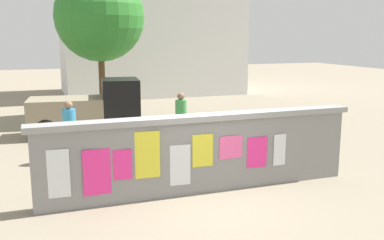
{
  "coord_description": "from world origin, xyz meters",
  "views": [
    {
      "loc": [
        -3.17,
        -8.2,
        3.26
      ],
      "look_at": [
        0.8,
        2.85,
        0.98
      ],
      "focal_mm": 40.45,
      "sensor_mm": 36.0,
      "label": 1
    }
  ],
  "objects_px": {
    "bicycle_near": "(243,133)",
    "person_bystander": "(69,125)",
    "person_walking": "(181,114)",
    "auto_rickshaw_truck": "(91,108)",
    "motorcycle": "(154,146)",
    "tree_roadside": "(100,17)",
    "bicycle_far": "(285,151)"
  },
  "relations": [
    {
      "from": "bicycle_near",
      "to": "tree_roadside",
      "type": "xyz_separation_m",
      "value": [
        -3.34,
        5.99,
        3.64
      ]
    },
    {
      "from": "person_bystander",
      "to": "auto_rickshaw_truck",
      "type": "bearing_deg",
      "value": 73.52
    },
    {
      "from": "person_bystander",
      "to": "tree_roadside",
      "type": "bearing_deg",
      "value": 73.99
    },
    {
      "from": "person_walking",
      "to": "bicycle_near",
      "type": "bearing_deg",
      "value": -15.1
    },
    {
      "from": "tree_roadside",
      "to": "motorcycle",
      "type": "bearing_deg",
      "value": -87.62
    },
    {
      "from": "bicycle_near",
      "to": "person_bystander",
      "type": "bearing_deg",
      "value": -179.09
    },
    {
      "from": "motorcycle",
      "to": "tree_roadside",
      "type": "xyz_separation_m",
      "value": [
        -0.29,
        6.98,
        3.54
      ]
    },
    {
      "from": "motorcycle",
      "to": "tree_roadside",
      "type": "height_order",
      "value": "tree_roadside"
    },
    {
      "from": "person_walking",
      "to": "person_bystander",
      "type": "relative_size",
      "value": 1.0
    },
    {
      "from": "auto_rickshaw_truck",
      "to": "person_walking",
      "type": "bearing_deg",
      "value": -47.43
    },
    {
      "from": "auto_rickshaw_truck",
      "to": "tree_roadside",
      "type": "relative_size",
      "value": 0.65
    },
    {
      "from": "motorcycle",
      "to": "person_walking",
      "type": "xyz_separation_m",
      "value": [
        1.23,
        1.48,
        0.52
      ]
    },
    {
      "from": "bicycle_far",
      "to": "tree_roadside",
      "type": "height_order",
      "value": "tree_roadside"
    },
    {
      "from": "bicycle_near",
      "to": "tree_roadside",
      "type": "relative_size",
      "value": 0.29
    },
    {
      "from": "auto_rickshaw_truck",
      "to": "bicycle_far",
      "type": "distance_m",
      "value": 6.83
    },
    {
      "from": "bicycle_near",
      "to": "person_walking",
      "type": "bearing_deg",
      "value": 164.9
    },
    {
      "from": "motorcycle",
      "to": "person_walking",
      "type": "relative_size",
      "value": 1.17
    },
    {
      "from": "motorcycle",
      "to": "bicycle_near",
      "type": "bearing_deg",
      "value": 17.99
    },
    {
      "from": "person_walking",
      "to": "auto_rickshaw_truck",
      "type": "bearing_deg",
      "value": 132.57
    },
    {
      "from": "bicycle_near",
      "to": "tree_roadside",
      "type": "distance_m",
      "value": 7.76
    },
    {
      "from": "motorcycle",
      "to": "tree_roadside",
      "type": "bearing_deg",
      "value": 92.38
    },
    {
      "from": "auto_rickshaw_truck",
      "to": "person_bystander",
      "type": "bearing_deg",
      "value": -106.48
    },
    {
      "from": "auto_rickshaw_truck",
      "to": "person_bystander",
      "type": "relative_size",
      "value": 2.31
    },
    {
      "from": "bicycle_near",
      "to": "person_bystander",
      "type": "height_order",
      "value": "person_bystander"
    },
    {
      "from": "person_walking",
      "to": "tree_roadside",
      "type": "distance_m",
      "value": 6.45
    },
    {
      "from": "auto_rickshaw_truck",
      "to": "tree_roadside",
      "type": "xyz_separation_m",
      "value": [
        0.82,
        2.95,
        3.1
      ]
    },
    {
      "from": "motorcycle",
      "to": "bicycle_near",
      "type": "height_order",
      "value": "bicycle_near"
    },
    {
      "from": "tree_roadside",
      "to": "person_walking",
      "type": "bearing_deg",
      "value": -74.52
    },
    {
      "from": "person_walking",
      "to": "tree_roadside",
      "type": "bearing_deg",
      "value": 105.48
    },
    {
      "from": "motorcycle",
      "to": "person_bystander",
      "type": "xyz_separation_m",
      "value": [
        -2.03,
        0.91,
        0.52
      ]
    },
    {
      "from": "person_bystander",
      "to": "tree_roadside",
      "type": "distance_m",
      "value": 7.0
    },
    {
      "from": "bicycle_near",
      "to": "person_bystander",
      "type": "relative_size",
      "value": 1.02
    }
  ]
}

